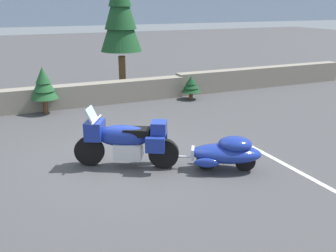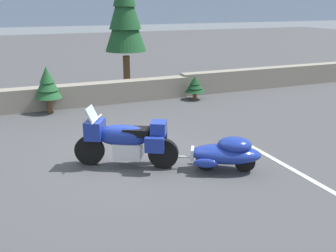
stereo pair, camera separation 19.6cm
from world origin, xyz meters
name	(u,v)px [view 1 (the left image)]	position (x,y,z in m)	size (l,w,h in m)	color
ground_plane	(125,160)	(0.00, 0.00, 0.00)	(80.00, 80.00, 0.00)	#424244
stone_guard_wall	(84,94)	(0.31, 5.44, 0.40)	(24.00, 0.63, 0.84)	gray
touring_motorcycle	(126,140)	(-0.07, -0.35, 0.62)	(2.08, 1.40, 1.33)	black
car_shaped_trailer	(227,152)	(1.83, -1.42, 0.41)	(2.10, 1.39, 0.76)	black
pine_tree_tall	(120,11)	(2.18, 6.88, 3.16)	(1.60, 1.60, 5.05)	brown
pine_sapling_near	(191,85)	(4.14, 4.69, 0.55)	(0.74, 0.74, 0.88)	brown
pine_sapling_farther	(43,85)	(-1.09, 4.88, 0.95)	(0.87, 0.87, 1.53)	brown
parking_stripe_marker	(279,161)	(3.20, -1.50, 0.00)	(0.12, 3.60, 0.01)	silver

